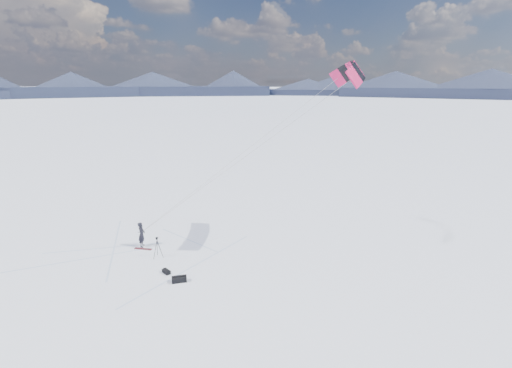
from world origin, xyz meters
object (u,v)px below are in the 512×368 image
(tripod, at_px, (157,244))
(gear_bag_a, at_px, (179,279))
(gear_bag_b, at_px, (166,271))
(snowboard, at_px, (143,249))
(snowkiter, at_px, (143,246))

(tripod, bearing_deg, gear_bag_a, -49.46)
(tripod, height_order, gear_bag_b, tripod)
(gear_bag_b, bearing_deg, gear_bag_a, 0.96)
(snowboard, bearing_deg, gear_bag_b, -44.13)
(gear_bag_a, bearing_deg, gear_bag_b, 121.29)
(snowboard, bearing_deg, gear_bag_a, -41.78)
(tripod, distance_m, gear_bag_b, 2.71)
(gear_bag_a, height_order, gear_bag_b, gear_bag_a)
(gear_bag_b, bearing_deg, snowboard, 171.65)
(gear_bag_b, bearing_deg, snowkiter, 170.08)
(tripod, distance_m, gear_bag_a, 4.12)
(snowboard, distance_m, tripod, 2.23)
(gear_bag_a, distance_m, gear_bag_b, 1.52)
(tripod, bearing_deg, snowkiter, 139.66)
(snowkiter, xyz_separation_m, tripod, (2.09, -1.35, 1.00))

